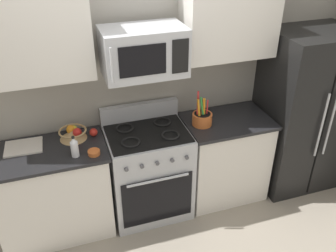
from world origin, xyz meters
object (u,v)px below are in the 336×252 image
microwave (144,51)px  apple_loose (93,132)px  fruit_basket (73,133)px  prep_bowl (94,152)px  utensil_crock (202,118)px  cutting_board (24,147)px  refrigerator (302,112)px  range_oven (149,171)px  bottle_vinegar (74,147)px

microwave → apple_loose: size_ratio=9.32×
fruit_basket → prep_bowl: 0.34m
microwave → utensil_crock: (0.54, -0.03, -0.71)m
apple_loose → cutting_board: size_ratio=0.23×
microwave → utensil_crock: 0.89m
refrigerator → fruit_basket: bearing=176.2°
utensil_crock → cutting_board: size_ratio=1.09×
range_oven → microwave: (-0.00, 0.03, 1.21)m
microwave → apple_loose: bearing=168.8°
refrigerator → utensil_crock: (-1.13, 0.01, 0.12)m
fruit_basket → bottle_vinegar: bearing=-92.8°
range_oven → fruit_basket: size_ratio=4.40×
range_oven → refrigerator: refrigerator is taller
fruit_basket → apple_loose: (0.18, -0.02, -0.01)m
refrigerator → cutting_board: (-2.74, 0.13, 0.06)m
microwave → bottle_vinegar: bearing=-165.2°
cutting_board → prep_bowl: 0.63m
range_oven → utensil_crock: size_ratio=3.20×
cutting_board → bottle_vinegar: 0.50m
range_oven → apple_loose: size_ratio=14.91×
microwave → apple_loose: microwave is taller
prep_bowl → range_oven: bearing=18.9°
microwave → refrigerator: bearing=-1.5°
refrigerator → prep_bowl: refrigerator is taller
refrigerator → microwave: microwave is taller
range_oven → utensil_crock: (0.54, -0.00, 0.51)m
refrigerator → range_oven: bearing=179.4°
range_oven → refrigerator: 1.71m
fruit_basket → cutting_board: size_ratio=0.79×
apple_loose → prep_bowl: bearing=-98.1°
refrigerator → bottle_vinegar: (-2.33, -0.13, 0.14)m
utensil_crock → fruit_basket: size_ratio=1.38×
range_oven → utensil_crock: bearing=-0.4°
refrigerator → cutting_board: refrigerator is taller
bottle_vinegar → utensil_crock: bearing=6.9°
apple_loose → prep_bowl: apple_loose is taller
range_oven → prep_bowl: (-0.51, -0.18, 0.46)m
microwave → bottle_vinegar: (-0.66, -0.17, -0.69)m
bottle_vinegar → prep_bowl: bottle_vinegar is taller
microwave → bottle_vinegar: size_ratio=3.58×
microwave → bottle_vinegar: microwave is taller
prep_bowl → microwave: bearing=21.5°
prep_bowl → utensil_crock: bearing=9.3°
microwave → cutting_board: (-1.07, 0.09, -0.77)m
apple_loose → prep_bowl: (-0.04, -0.29, -0.02)m
apple_loose → cutting_board: apple_loose is taller
utensil_crock → prep_bowl: bearing=-170.7°
microwave → cutting_board: 1.32m
range_oven → prep_bowl: bearing=-161.1°
utensil_crock → range_oven: bearing=179.6°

